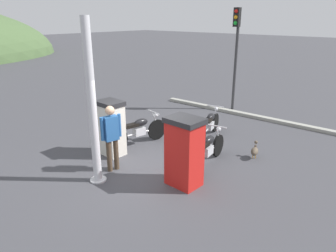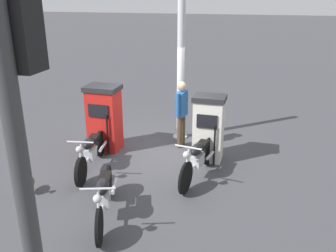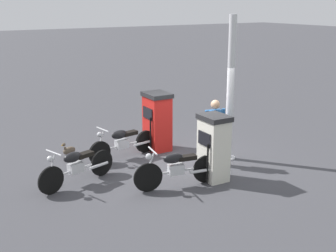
% 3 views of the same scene
% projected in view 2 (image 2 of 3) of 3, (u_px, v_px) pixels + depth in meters
% --- Properties ---
extents(ground_plane, '(120.00, 120.00, 0.00)m').
position_uv_depth(ground_plane, '(155.00, 153.00, 9.24)').
color(ground_plane, '#424247').
extents(fuel_pump_near, '(0.70, 0.85, 1.68)m').
position_uv_depth(fuel_pump_near, '(104.00, 118.00, 9.22)').
color(fuel_pump_near, red).
rests_on(fuel_pump_near, ground).
extents(fuel_pump_far, '(0.64, 0.76, 1.60)m').
position_uv_depth(fuel_pump_far, '(209.00, 128.00, 8.63)').
color(fuel_pump_far, silver).
rests_on(fuel_pump_far, ground).
extents(motorcycle_near_pump, '(2.14, 0.57, 0.96)m').
position_uv_depth(motorcycle_near_pump, '(91.00, 152.00, 8.23)').
color(motorcycle_near_pump, black).
rests_on(motorcycle_near_pump, ground).
extents(motorcycle_far_pump, '(2.11, 0.69, 0.98)m').
position_uv_depth(motorcycle_far_pump, '(198.00, 157.00, 7.85)').
color(motorcycle_far_pump, black).
rests_on(motorcycle_far_pump, ground).
extents(motorcycle_extra, '(2.04, 0.78, 0.96)m').
position_uv_depth(motorcycle_extra, '(104.00, 195.00, 6.42)').
color(motorcycle_extra, black).
rests_on(motorcycle_extra, ground).
extents(attendant_person, '(0.58, 0.28, 1.74)m').
position_uv_depth(attendant_person, '(181.00, 110.00, 9.32)').
color(attendant_person, '#473828').
rests_on(attendant_person, ground).
extents(wandering_duck, '(0.47, 0.31, 0.48)m').
position_uv_depth(wandering_duck, '(29.00, 183.00, 7.36)').
color(wandering_duck, brown).
rests_on(wandering_duck, ground).
extents(roadside_traffic_light, '(0.38, 0.24, 4.14)m').
position_uv_depth(roadside_traffic_light, '(29.00, 173.00, 2.24)').
color(roadside_traffic_light, '#38383A').
rests_on(roadside_traffic_light, ground).
extents(canopy_support_pole, '(0.40, 0.40, 3.85)m').
position_uv_depth(canopy_support_pole, '(181.00, 72.00, 9.63)').
color(canopy_support_pole, silver).
rests_on(canopy_support_pole, ground).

